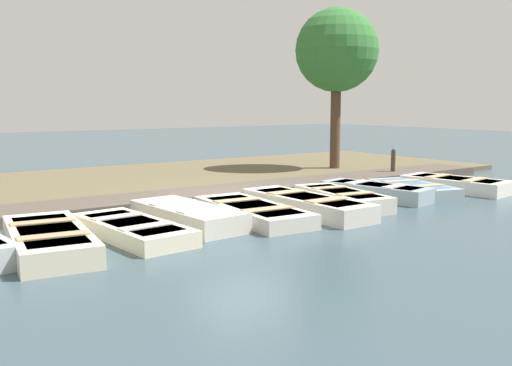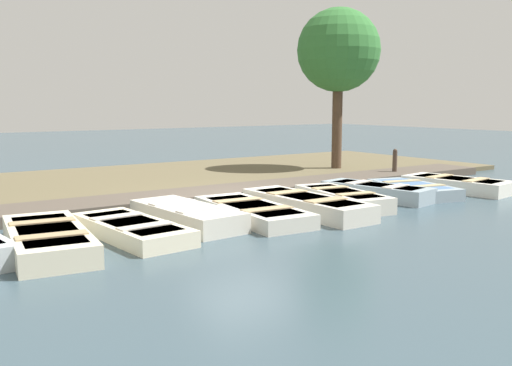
# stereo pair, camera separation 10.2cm
# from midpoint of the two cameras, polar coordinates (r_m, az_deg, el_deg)

# --- Properties ---
(ground_plane) EXTENTS (80.00, 80.00, 0.00)m
(ground_plane) POSITION_cam_midpoint_polar(r_m,az_deg,el_deg) (13.90, -1.17, -2.26)
(ground_plane) COLOR #384C56
(shore_bank) EXTENTS (8.00, 24.00, 0.16)m
(shore_bank) POSITION_cam_midpoint_polar(r_m,az_deg,el_deg) (18.22, -9.86, 0.32)
(shore_bank) COLOR brown
(shore_bank) RESTS_ON ground_plane
(dock_walkway) EXTENTS (1.58, 20.11, 0.25)m
(dock_walkway) POSITION_cam_midpoint_polar(r_m,az_deg,el_deg) (14.92, -3.79, -1.09)
(dock_walkway) COLOR #51473D
(dock_walkway) RESTS_ON ground_plane
(rowboat_1) EXTENTS (3.31, 1.59, 0.40)m
(rowboat_1) POSITION_cam_midpoint_polar(r_m,az_deg,el_deg) (10.29, -19.86, -5.27)
(rowboat_1) COLOR beige
(rowboat_1) RESTS_ON ground_plane
(rowboat_2) EXTENTS (3.03, 1.37, 0.33)m
(rowboat_2) POSITION_cam_midpoint_polar(r_m,az_deg,el_deg) (10.86, -12.09, -4.50)
(rowboat_2) COLOR beige
(rowboat_2) RESTS_ON ground_plane
(rowboat_3) EXTENTS (2.92, 1.33, 0.42)m
(rowboat_3) POSITION_cam_midpoint_polar(r_m,az_deg,el_deg) (11.71, -6.71, -3.22)
(rowboat_3) COLOR beige
(rowboat_3) RESTS_ON ground_plane
(rowboat_4) EXTENTS (3.39, 1.44, 0.33)m
(rowboat_4) POSITION_cam_midpoint_polar(r_m,az_deg,el_deg) (12.29, -0.19, -2.85)
(rowboat_4) COLOR beige
(rowboat_4) RESTS_ON ground_plane
(rowboat_5) EXTENTS (3.55, 1.10, 0.42)m
(rowboat_5) POSITION_cam_midpoint_polar(r_m,az_deg,el_deg) (12.94, 5.22, -2.14)
(rowboat_5) COLOR beige
(rowboat_5) RESTS_ON ground_plane
(rowboat_6) EXTENTS (2.93, 1.43, 0.41)m
(rowboat_6) POSITION_cam_midpoint_polar(r_m,az_deg,el_deg) (13.90, 8.83, -1.52)
(rowboat_6) COLOR beige
(rowboat_6) RESTS_ON ground_plane
(rowboat_7) EXTENTS (3.05, 1.55, 0.40)m
(rowboat_7) POSITION_cam_midpoint_polar(r_m,az_deg,el_deg) (15.17, 12.15, -0.81)
(rowboat_7) COLOR #8C9EA8
(rowboat_7) RESTS_ON ground_plane
(rowboat_8) EXTENTS (2.86, 1.81, 0.33)m
(rowboat_8) POSITION_cam_midpoint_polar(r_m,az_deg,el_deg) (16.04, 15.62, -0.59)
(rowboat_8) COLOR #8C9EA8
(rowboat_8) RESTS_ON ground_plane
(rowboat_9) EXTENTS (3.04, 1.63, 0.40)m
(rowboat_9) POSITION_cam_midpoint_polar(r_m,az_deg,el_deg) (17.11, 19.62, -0.13)
(rowboat_9) COLOR silver
(rowboat_9) RESTS_ON ground_plane
(mooring_post_far) EXTENTS (0.15, 0.15, 1.00)m
(mooring_post_far) POSITION_cam_midpoint_polar(r_m,az_deg,el_deg) (19.25, 13.85, 1.88)
(mooring_post_far) COLOR #47382D
(mooring_post_far) RESTS_ON ground_plane
(park_tree_left) EXTENTS (2.92, 2.92, 5.78)m
(park_tree_left) POSITION_cam_midpoint_polar(r_m,az_deg,el_deg) (20.69, 8.39, 12.90)
(park_tree_left) COLOR #4C3828
(park_tree_left) RESTS_ON ground_plane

